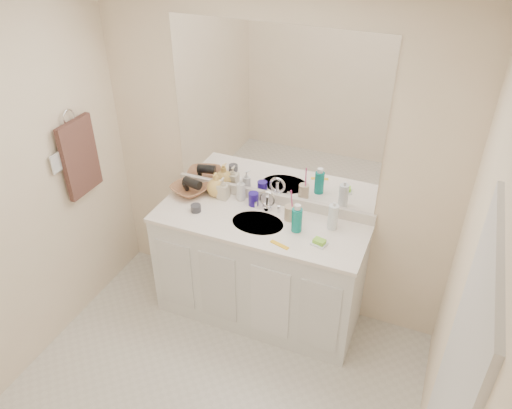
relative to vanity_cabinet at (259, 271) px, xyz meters
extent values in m
cube|color=white|center=(0.00, -1.02, 1.97)|extent=(2.60, 2.60, 0.02)
cube|color=#FEE9C7|center=(0.00, 0.28, 0.77)|extent=(2.60, 0.02, 2.40)
cube|color=#FEE9C7|center=(1.30, -1.02, 0.77)|extent=(0.02, 2.60, 2.40)
cube|color=white|center=(0.00, 0.00, 0.00)|extent=(1.50, 0.55, 0.85)
cube|color=white|center=(0.00, 0.00, 0.44)|extent=(1.52, 0.57, 0.03)
cube|color=silver|center=(0.00, 0.26, 0.50)|extent=(1.52, 0.03, 0.08)
cylinder|color=beige|center=(0.00, -0.02, 0.44)|extent=(0.37, 0.37, 0.02)
cylinder|color=silver|center=(0.00, 0.16, 0.51)|extent=(0.02, 0.02, 0.11)
cube|color=white|center=(0.00, 0.27, 1.14)|extent=(1.48, 0.01, 1.20)
cylinder|color=navy|center=(-0.11, 0.18, 0.51)|extent=(0.08, 0.08, 0.10)
cylinder|color=tan|center=(0.19, 0.11, 0.51)|extent=(0.09, 0.09, 0.11)
cylinder|color=#E03B88|center=(0.20, 0.11, 0.60)|extent=(0.02, 0.04, 0.19)
cylinder|color=#0A8176|center=(0.28, 0.00, 0.54)|extent=(0.08, 0.08, 0.17)
cylinder|color=white|center=(0.49, 0.12, 0.55)|extent=(0.09, 0.09, 0.18)
cube|color=white|center=(0.46, -0.09, 0.46)|extent=(0.11, 0.10, 0.01)
cube|color=#87DB35|center=(0.46, -0.09, 0.48)|extent=(0.09, 0.07, 0.03)
cube|color=yellow|center=(0.23, -0.20, 0.46)|extent=(0.14, 0.07, 0.01)
cylinder|color=#37383F|center=(-0.46, -0.06, 0.48)|extent=(0.08, 0.08, 0.05)
imported|color=silver|center=(-0.23, 0.21, 0.55)|extent=(0.09, 0.09, 0.18)
imported|color=beige|center=(-0.36, 0.18, 0.54)|extent=(0.08, 0.08, 0.17)
imported|color=#E9BA5A|center=(-0.42, 0.20, 0.55)|extent=(0.17, 0.17, 0.19)
imported|color=#915A3A|center=(-0.62, 0.15, 0.49)|extent=(0.35, 0.35, 0.07)
cylinder|color=black|center=(-0.60, 0.15, 0.54)|extent=(0.15, 0.10, 0.07)
torus|color=silver|center=(-1.27, -0.25, 1.12)|extent=(0.01, 0.11, 0.11)
cube|color=#36211D|center=(-1.25, -0.25, 0.82)|extent=(0.04, 0.32, 0.55)
cube|color=silver|center=(-1.27, -0.45, 0.88)|extent=(0.01, 0.08, 0.13)
camera|label=1|loc=(1.07, -2.63, 2.47)|focal=35.00mm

